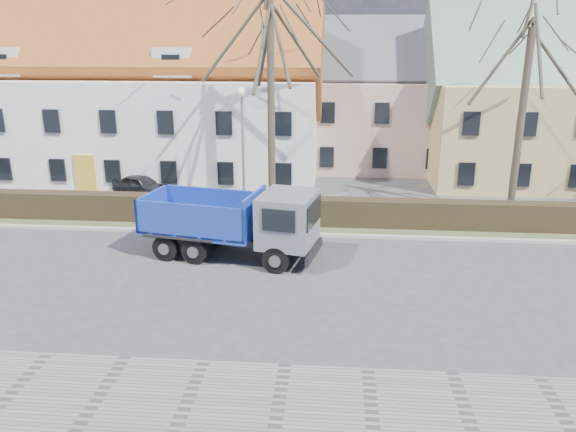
# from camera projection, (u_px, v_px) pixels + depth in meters

# --- Properties ---
(ground) EXTENTS (120.00, 120.00, 0.00)m
(ground) POSITION_uv_depth(u_px,v_px,m) (300.00, 277.00, 20.91)
(ground) COLOR #404042
(sidewalk_near) EXTENTS (80.00, 5.00, 0.08)m
(sidewalk_near) POSITION_uv_depth(u_px,v_px,m) (275.00, 426.00, 12.83)
(sidewalk_near) COLOR gray
(sidewalk_near) RESTS_ON ground
(curb_far) EXTENTS (80.00, 0.30, 0.12)m
(curb_far) POSITION_uv_depth(u_px,v_px,m) (306.00, 235.00, 25.26)
(curb_far) COLOR #A5A297
(curb_far) RESTS_ON ground
(grass_strip) EXTENTS (80.00, 3.00, 0.10)m
(grass_strip) POSITION_uv_depth(u_px,v_px,m) (308.00, 224.00, 26.79)
(grass_strip) COLOR #44512D
(grass_strip) RESTS_ON ground
(hedge) EXTENTS (60.00, 0.90, 1.30)m
(hedge) POSITION_uv_depth(u_px,v_px,m) (308.00, 213.00, 26.42)
(hedge) COLOR black
(hedge) RESTS_ON ground
(building_white) EXTENTS (26.80, 10.80, 9.50)m
(building_white) POSITION_uv_depth(u_px,v_px,m) (113.00, 100.00, 35.73)
(building_white) COLOR white
(building_white) RESTS_ON ground
(building_pink) EXTENTS (10.80, 8.80, 8.00)m
(building_pink) POSITION_uv_depth(u_px,v_px,m) (377.00, 107.00, 38.37)
(building_pink) COLOR #C89D8D
(building_pink) RESTS_ON ground
(tree_1) EXTENTS (9.20, 9.20, 12.65)m
(tree_1) POSITION_uv_depth(u_px,v_px,m) (271.00, 85.00, 27.24)
(tree_1) COLOR #3E372B
(tree_1) RESTS_ON ground
(tree_2) EXTENTS (8.00, 8.00, 11.00)m
(tree_2) POSITION_uv_depth(u_px,v_px,m) (523.00, 105.00, 26.51)
(tree_2) COLOR #3E372B
(tree_2) RESTS_ON ground
(dump_truck) EXTENTS (7.72, 4.08, 2.93)m
(dump_truck) POSITION_uv_depth(u_px,v_px,m) (224.00, 222.00, 22.54)
(dump_truck) COLOR #162F97
(dump_truck) RESTS_ON ground
(streetlight) EXTENTS (0.50, 0.50, 6.43)m
(streetlight) POSITION_uv_depth(u_px,v_px,m) (243.00, 154.00, 26.85)
(streetlight) COLOR #9EA1A4
(streetlight) RESTS_ON ground
(cart_frame) EXTENTS (0.74, 0.55, 0.60)m
(cart_frame) POSITION_uv_depth(u_px,v_px,m) (158.00, 230.00, 25.13)
(cart_frame) COLOR silver
(cart_frame) RESTS_ON ground
(parked_car_a) EXTENTS (3.76, 2.65, 1.19)m
(parked_car_a) POSITION_uv_depth(u_px,v_px,m) (142.00, 185.00, 31.56)
(parked_car_a) COLOR black
(parked_car_a) RESTS_ON ground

